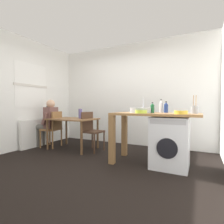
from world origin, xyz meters
TOP-DOWN VIEW (x-y plane):
  - ground_plane at (0.00, 0.00)m, footprint 5.46×5.46m
  - wall_back at (0.00, 1.75)m, footprint 4.60×0.10m
  - wall_window_side at (-2.15, 0.00)m, footprint 0.12×3.80m
  - radiator at (-2.02, 0.30)m, footprint 0.10×0.80m
  - dining_table at (-1.04, 0.61)m, footprint 1.10×0.76m
  - chair_person_seat at (-1.59, 0.52)m, footprint 0.46×0.46m
  - chair_opposite at (-0.56, 0.67)m, footprint 0.44×0.44m
  - seated_person at (-1.75, 0.50)m, footprint 0.53×0.53m
  - kitchen_counter at (0.78, 0.36)m, footprint 1.50×0.68m
  - washing_machine at (1.26, 0.36)m, footprint 0.60×0.61m
  - sink_basin at (0.73, 0.36)m, footprint 0.38×0.38m
  - tap at (0.73, 0.54)m, footprint 0.02×0.02m
  - bottle_tall_green at (0.93, 0.44)m, footprint 0.07×0.07m
  - bottle_squat_brown at (1.05, 0.62)m, footprint 0.06×0.06m
  - bottle_clear_small at (1.14, 0.60)m, footprint 0.08×0.08m
  - mixing_bowl at (0.81, 0.16)m, footprint 0.20×0.20m
  - utensil_crock at (1.62, 0.41)m, footprint 0.11×0.11m
  - colander at (1.44, 0.14)m, footprint 0.20×0.20m
  - vase at (-0.89, 0.71)m, footprint 0.09×0.09m
  - scissors at (0.94, 0.26)m, footprint 0.15×0.06m

SIDE VIEW (x-z plane):
  - ground_plane at x=0.00m, z-range 0.00..0.00m
  - radiator at x=-2.02m, z-range 0.00..0.70m
  - washing_machine at x=1.26m, z-range 0.00..0.86m
  - chair_person_seat at x=-1.59m, z-range 0.06..0.96m
  - chair_opposite at x=-0.56m, z-range 0.06..0.96m
  - dining_table at x=-1.04m, z-range 0.27..1.01m
  - seated_person at x=-1.75m, z-range 0.07..1.27m
  - kitchen_counter at x=0.78m, z-range 0.30..1.22m
  - vase at x=-0.89m, z-range 0.74..0.97m
  - scissors at x=0.94m, z-range 0.92..0.93m
  - colander at x=1.44m, z-range 0.92..0.98m
  - mixing_bowl at x=0.81m, z-range 0.92..0.98m
  - sink_basin at x=0.73m, z-range 0.92..1.01m
  - utensil_crock at x=1.62m, z-range 0.84..1.14m
  - bottle_tall_green at x=0.93m, z-range 0.91..1.10m
  - bottle_clear_small at x=1.14m, z-range 0.91..1.12m
  - bottle_squat_brown at x=1.05m, z-range 0.91..1.16m
  - tap at x=0.73m, z-range 0.92..1.20m
  - wall_back at x=0.00m, z-range 0.00..2.70m
  - wall_window_side at x=-2.15m, z-range 0.00..2.70m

